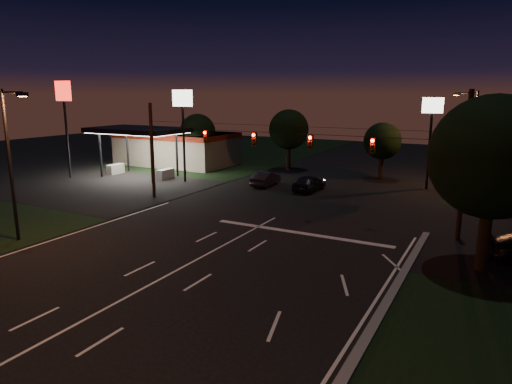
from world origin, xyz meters
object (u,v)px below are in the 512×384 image
Objects in this scene: utility_pole_right at (457,239)px; tree_right_near at (493,158)px; car_oncoming_a at (309,183)px; car_oncoming_b at (266,179)px.

tree_right_near is (1.53, -4.83, 5.68)m from utility_pole_right.
car_oncoming_a is at bearing 146.52° from utility_pole_right.
tree_right_near is at bearing -72.47° from utility_pole_right.
car_oncoming_b is (-17.93, 9.13, 0.69)m from utility_pole_right.
car_oncoming_b is at bearing -1.47° from car_oncoming_a.
car_oncoming_a is 4.66m from car_oncoming_b.
utility_pole_right is 1.03× the size of tree_right_near.
tree_right_near is at bearing 140.15° from car_oncoming_a.
tree_right_near is 20.72m from car_oncoming_a.
tree_right_near is 1.99× the size of car_oncoming_a.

